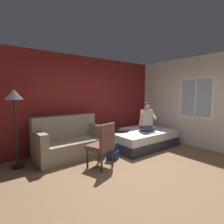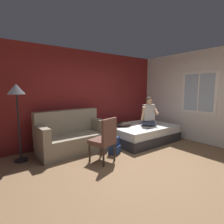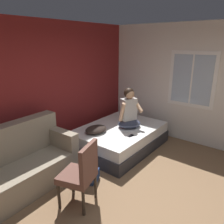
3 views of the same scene
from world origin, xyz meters
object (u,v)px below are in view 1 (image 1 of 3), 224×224
object	(u,v)px
couch	(69,141)
throw_pillow	(122,129)
side_chair	(103,144)
bed	(140,138)
backpack	(112,151)
cell_phone	(146,134)
person_seated	(147,119)
floor_lamp	(14,102)

from	to	relation	value
couch	throw_pillow	bearing A→B (deg)	-7.64
side_chair	bed	bearing A→B (deg)	19.91
backpack	cell_phone	distance (m)	1.13
person_seated	floor_lamp	size ratio (longest dim) A/B	0.51
throw_pillow	floor_lamp	bearing A→B (deg)	174.26
side_chair	throw_pillow	distance (m)	1.54
cell_phone	throw_pillow	bearing A→B (deg)	29.25
person_seated	backpack	xyz separation A→B (m)	(-1.49, -0.23, -0.64)
bed	floor_lamp	size ratio (longest dim) A/B	1.17
bed	cell_phone	world-z (taller)	cell_phone
person_seated	cell_phone	xyz separation A→B (m)	(-0.39, -0.32, -0.35)
cell_phone	floor_lamp	world-z (taller)	floor_lamp
bed	floor_lamp	bearing A→B (deg)	171.57
backpack	cell_phone	bearing A→B (deg)	-4.65
person_seated	floor_lamp	xyz separation A→B (m)	(-3.44, 0.63, 0.59)
side_chair	cell_phone	bearing A→B (deg)	7.20
bed	throw_pillow	xyz separation A→B (m)	(-0.55, 0.21, 0.31)
backpack	floor_lamp	world-z (taller)	floor_lamp
couch	side_chair	size ratio (longest dim) A/B	1.77
bed	person_seated	bearing A→B (deg)	-43.59
person_seated	floor_lamp	distance (m)	3.54
bed	cell_phone	size ratio (longest dim) A/B	13.87
couch	floor_lamp	world-z (taller)	floor_lamp
side_chair	cell_phone	world-z (taller)	side_chair
person_seated	cell_phone	size ratio (longest dim) A/B	6.08
cell_phone	floor_lamp	xyz separation A→B (m)	(-3.04, 0.95, 0.94)
person_seated	bed	bearing A→B (deg)	136.41
bed	floor_lamp	xyz separation A→B (m)	(-3.29, 0.49, 1.19)
couch	cell_phone	world-z (taller)	couch
backpack	cell_phone	xyz separation A→B (m)	(1.09, -0.09, 0.29)
bed	person_seated	size ratio (longest dim) A/B	2.28
backpack	couch	bearing A→B (deg)	134.48
bed	floor_lamp	distance (m)	3.53
backpack	throw_pillow	bearing A→B (deg)	36.40
couch	backpack	bearing A→B (deg)	-45.52
side_chair	floor_lamp	xyz separation A→B (m)	(-1.47, 1.15, 0.90)
side_chair	backpack	size ratio (longest dim) A/B	2.14
couch	side_chair	bearing A→B (deg)	-74.61
bed	throw_pillow	size ratio (longest dim) A/B	4.16
side_chair	throw_pillow	size ratio (longest dim) A/B	2.04
bed	person_seated	world-z (taller)	person_seated
bed	couch	distance (m)	2.16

